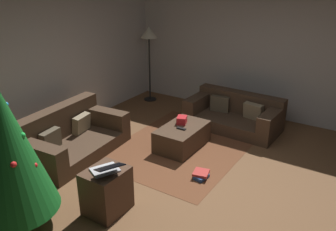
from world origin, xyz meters
name	(u,v)px	position (x,y,z in m)	size (l,w,h in m)	color
ground_plane	(197,189)	(0.00, 0.00, 0.00)	(6.40, 6.40, 0.00)	brown
rear_partition	(35,66)	(0.00, 3.14, 1.30)	(6.40, 0.12, 2.60)	#BCB7B2
corner_partition	(277,54)	(3.14, 0.00, 1.30)	(0.12, 6.40, 2.60)	#B5B0AB
couch_left	(70,137)	(-0.19, 2.26, 0.27)	(1.83, 1.09, 0.74)	#473323
couch_right	(235,114)	(2.24, 0.41, 0.25)	(0.95, 1.75, 0.63)	#473323
ottoman	(182,137)	(0.97, 0.82, 0.19)	(0.97, 0.59, 0.38)	#473323
gift_box	(182,120)	(1.08, 0.90, 0.44)	(0.20, 0.16, 0.12)	red
tv_remote	(181,129)	(0.87, 0.78, 0.39)	(0.05, 0.16, 0.02)	black
christmas_tree	(6,148)	(-1.80, 1.39, 1.04)	(0.97, 0.97, 1.90)	brown
side_table	(107,191)	(-1.02, 0.72, 0.29)	(0.52, 0.44, 0.58)	#4C3323
laptop	(107,169)	(-1.05, 0.66, 0.63)	(0.46, 0.50, 0.18)	silver
book_stack	(201,175)	(0.28, 0.09, 0.05)	(0.28, 0.26, 0.09)	#2D5193
corner_lamp	(149,38)	(2.60, 2.65, 1.42)	(0.36, 0.36, 1.67)	black
area_rug	(182,146)	(0.97, 0.82, 0.00)	(2.60, 2.00, 0.01)	brown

